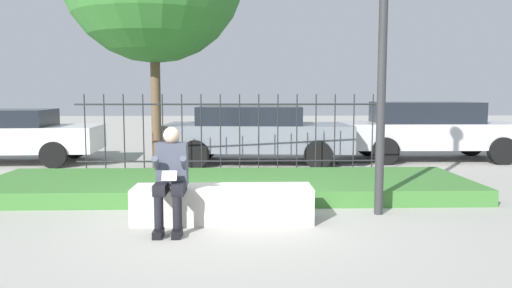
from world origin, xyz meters
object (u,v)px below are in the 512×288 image
(stone_bench, at_px, (223,206))
(street_lamp, at_px, (383,17))
(person_seated_reader, at_px, (171,174))
(car_parked_right, at_px, (429,129))
(car_parked_left, at_px, (6,134))
(car_parked_center, at_px, (256,132))

(stone_bench, distance_m, street_lamp, 3.34)
(person_seated_reader, xyz_separation_m, car_parked_right, (5.62, 6.25, 0.08))
(stone_bench, distance_m, car_parked_left, 7.79)
(stone_bench, xyz_separation_m, street_lamp, (2.17, 0.35, 2.51))
(car_parked_center, height_order, street_lamp, street_lamp)
(stone_bench, xyz_separation_m, person_seated_reader, (-0.63, -0.33, 0.49))
(car_parked_center, height_order, car_parked_left, car_parked_center)
(person_seated_reader, distance_m, car_parked_center, 6.01)
(person_seated_reader, height_order, car_parked_right, car_parked_right)
(car_parked_left, xyz_separation_m, car_parked_right, (10.38, 0.33, 0.07))
(person_seated_reader, bearing_deg, street_lamp, 13.59)
(stone_bench, height_order, car_parked_left, car_parked_left)
(person_seated_reader, relative_size, car_parked_center, 0.28)
(car_parked_right, bearing_deg, car_parked_center, -174.35)
(car_parked_center, bearing_deg, car_parked_right, 9.01)
(car_parked_left, height_order, car_parked_right, car_parked_right)
(car_parked_right, height_order, street_lamp, street_lamp)
(stone_bench, bearing_deg, car_parked_left, 133.92)
(stone_bench, bearing_deg, car_parked_right, 49.90)
(stone_bench, bearing_deg, car_parked_center, 83.79)
(car_parked_right, distance_m, street_lamp, 6.55)
(street_lamp, bearing_deg, car_parked_center, 106.73)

